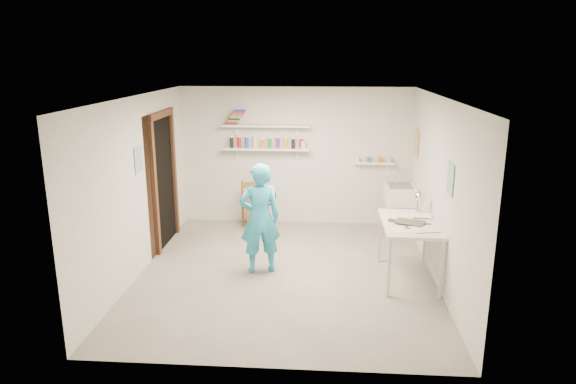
# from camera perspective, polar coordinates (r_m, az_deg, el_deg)

# --- Properties ---
(floor) EXTENTS (4.00, 4.50, 0.02)m
(floor) POSITION_cam_1_polar(r_m,az_deg,el_deg) (7.19, -0.23, -9.02)
(floor) COLOR slate
(floor) RESTS_ON ground
(ceiling) EXTENTS (4.00, 4.50, 0.02)m
(ceiling) POSITION_cam_1_polar(r_m,az_deg,el_deg) (6.59, -0.25, 10.59)
(ceiling) COLOR silver
(ceiling) RESTS_ON wall_back
(wall_back) EXTENTS (4.00, 0.02, 2.40)m
(wall_back) POSITION_cam_1_polar(r_m,az_deg,el_deg) (8.99, 0.85, 3.98)
(wall_back) COLOR silver
(wall_back) RESTS_ON ground
(wall_front) EXTENTS (4.00, 0.02, 2.40)m
(wall_front) POSITION_cam_1_polar(r_m,az_deg,el_deg) (4.65, -2.36, -6.67)
(wall_front) COLOR silver
(wall_front) RESTS_ON ground
(wall_left) EXTENTS (0.02, 4.50, 2.40)m
(wall_left) POSITION_cam_1_polar(r_m,az_deg,el_deg) (7.22, -16.36, 0.63)
(wall_left) COLOR silver
(wall_left) RESTS_ON ground
(wall_right) EXTENTS (0.02, 4.50, 2.40)m
(wall_right) POSITION_cam_1_polar(r_m,az_deg,el_deg) (6.94, 16.55, 0.04)
(wall_right) COLOR silver
(wall_right) RESTS_ON ground
(doorway_recess) EXTENTS (0.02, 0.90, 2.00)m
(doorway_recess) POSITION_cam_1_polar(r_m,az_deg,el_deg) (8.22, -13.64, 1.08)
(doorway_recess) COLOR black
(doorway_recess) RESTS_ON wall_left
(corridor_box) EXTENTS (1.40, 1.50, 2.10)m
(corridor_box) POSITION_cam_1_polar(r_m,az_deg,el_deg) (8.45, -18.25, 1.47)
(corridor_box) COLOR brown
(corridor_box) RESTS_ON ground
(door_lintel) EXTENTS (0.06, 1.05, 0.10)m
(door_lintel) POSITION_cam_1_polar(r_m,az_deg,el_deg) (8.04, -13.96, 8.37)
(door_lintel) COLOR brown
(door_lintel) RESTS_ON wall_left
(door_jamb_near) EXTENTS (0.06, 0.10, 2.00)m
(door_jamb_near) POSITION_cam_1_polar(r_m,az_deg,el_deg) (7.76, -14.59, 0.20)
(door_jamb_near) COLOR brown
(door_jamb_near) RESTS_ON ground
(door_jamb_far) EXTENTS (0.06, 0.10, 2.00)m
(door_jamb_far) POSITION_cam_1_polar(r_m,az_deg,el_deg) (8.68, -12.53, 1.87)
(door_jamb_far) COLOR brown
(door_jamb_far) RESTS_ON ground
(shelf_lower) EXTENTS (1.50, 0.22, 0.03)m
(shelf_lower) POSITION_cam_1_polar(r_m,az_deg,el_deg) (8.88, -2.43, 4.81)
(shelf_lower) COLOR white
(shelf_lower) RESTS_ON wall_back
(shelf_upper) EXTENTS (1.50, 0.22, 0.03)m
(shelf_upper) POSITION_cam_1_polar(r_m,az_deg,el_deg) (8.81, -2.46, 7.37)
(shelf_upper) COLOR white
(shelf_upper) RESTS_ON wall_back
(ledge_shelf) EXTENTS (0.70, 0.14, 0.03)m
(ledge_shelf) POSITION_cam_1_polar(r_m,az_deg,el_deg) (8.94, 9.50, 3.19)
(ledge_shelf) COLOR white
(ledge_shelf) RESTS_ON wall_back
(poster_left) EXTENTS (0.01, 0.28, 0.36)m
(poster_left) POSITION_cam_1_polar(r_m,az_deg,el_deg) (7.18, -16.26, 3.43)
(poster_left) COLOR #334C7F
(poster_left) RESTS_ON wall_left
(poster_right_a) EXTENTS (0.01, 0.34, 0.42)m
(poster_right_a) POSITION_cam_1_polar(r_m,az_deg,el_deg) (8.59, 14.10, 5.39)
(poster_right_a) COLOR #995933
(poster_right_a) RESTS_ON wall_right
(poster_right_b) EXTENTS (0.01, 0.30, 0.38)m
(poster_right_b) POSITION_cam_1_polar(r_m,az_deg,el_deg) (6.34, 17.58, 1.39)
(poster_right_b) COLOR #3F724C
(poster_right_b) RESTS_ON wall_right
(belfast_sink) EXTENTS (0.48, 0.60, 0.30)m
(belfast_sink) POSITION_cam_1_polar(r_m,az_deg,el_deg) (8.63, 12.30, -0.24)
(belfast_sink) COLOR white
(belfast_sink) RESTS_ON wall_right
(man) EXTENTS (0.64, 0.51, 1.54)m
(man) POSITION_cam_1_polar(r_m,az_deg,el_deg) (6.98, -3.13, -2.94)
(man) COLOR #28A3CC
(man) RESTS_ON ground
(wall_clock) EXTENTS (0.27, 0.11, 0.28)m
(wall_clock) POSITION_cam_1_polar(r_m,az_deg,el_deg) (7.10, -2.45, -0.47)
(wall_clock) COLOR #C5BE86
(wall_clock) RESTS_ON man
(wooden_chair) EXTENTS (0.52, 0.51, 0.85)m
(wooden_chair) POSITION_cam_1_polar(r_m,az_deg,el_deg) (8.83, -3.75, -1.42)
(wooden_chair) COLOR brown
(wooden_chair) RESTS_ON ground
(work_table) EXTENTS (0.72, 1.20, 0.80)m
(work_table) POSITION_cam_1_polar(r_m,az_deg,el_deg) (7.04, 13.23, -6.36)
(work_table) COLOR silver
(work_table) RESTS_ON ground
(desk_lamp) EXTENTS (0.15, 0.15, 0.15)m
(desk_lamp) POSITION_cam_1_polar(r_m,az_deg,el_deg) (7.33, 14.48, -0.49)
(desk_lamp) COLOR silver
(desk_lamp) RESTS_ON work_table
(spray_cans) EXTENTS (1.32, 0.06, 0.17)m
(spray_cans) POSITION_cam_1_polar(r_m,az_deg,el_deg) (8.86, -2.44, 5.45)
(spray_cans) COLOR black
(spray_cans) RESTS_ON shelf_lower
(book_stack) EXTENTS (0.34, 0.14, 0.25)m
(book_stack) POSITION_cam_1_polar(r_m,az_deg,el_deg) (8.87, -5.84, 8.27)
(book_stack) COLOR red
(book_stack) RESTS_ON shelf_upper
(ledge_pots) EXTENTS (0.48, 0.07, 0.09)m
(ledge_pots) POSITION_cam_1_polar(r_m,az_deg,el_deg) (8.93, 9.51, 3.57)
(ledge_pots) COLOR silver
(ledge_pots) RESTS_ON ledge_shelf
(papers) EXTENTS (0.30, 0.22, 0.03)m
(papers) POSITION_cam_1_polar(r_m,az_deg,el_deg) (6.91, 13.43, -3.17)
(papers) COLOR silver
(papers) RESTS_ON work_table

